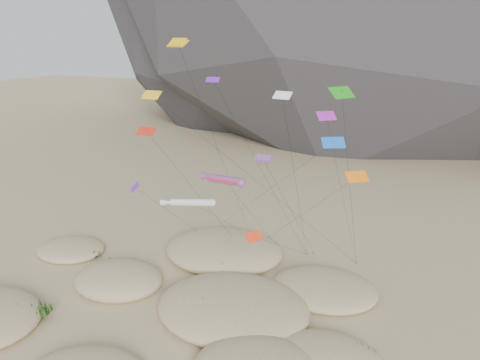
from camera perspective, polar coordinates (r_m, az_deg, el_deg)
name	(u,v)px	position (r m, az deg, el deg)	size (l,w,h in m)	color
ground	(172,329)	(51.93, -8.31, -17.50)	(500.00, 500.00, 0.00)	#CCB789
dunes	(185,299)	(55.36, -6.67, -14.17)	(49.10, 40.69, 3.56)	#CCB789
dune_grass	(188,301)	(54.64, -6.31, -14.44)	(42.95, 28.64, 1.51)	black
kite_stakes	(267,247)	(68.43, 3.27, -8.13)	(22.85, 5.08, 0.30)	#3F2D1E
rainbow_tube_kite	(223,180)	(54.53, -2.05, 0.04)	(6.86, 13.88, 14.13)	#FF1A30
white_tube_kite	(189,203)	(56.63, -6.19, -2.75)	(6.99, 15.75, 10.87)	silver
orange_parafoil	(179,45)	(58.35, -7.49, 15.98)	(6.01, 13.63, 29.14)	yellow
multi_parafoil	(264,161)	(49.24, 3.00, 2.33)	(3.55, 15.40, 17.46)	red
delta_kites	(264,137)	(51.72, 2.88, 5.20)	(28.54, 20.92, 24.77)	red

